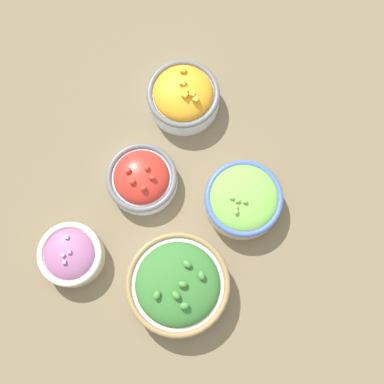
{
  "coord_description": "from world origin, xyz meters",
  "views": [
    {
      "loc": [
        -0.2,
        -0.11,
        1.06
      ],
      "look_at": [
        0.0,
        0.0,
        0.03
      ],
      "focal_mm": 50.0,
      "sensor_mm": 36.0,
      "label": 1
    }
  ],
  "objects_px": {
    "bowl_broccoli": "(178,285)",
    "bowl_red_onion": "(71,255)",
    "bowl_squash": "(183,96)",
    "bowl_cherry_tomatoes": "(142,178)",
    "bowl_lettuce": "(243,199)"
  },
  "relations": [
    {
      "from": "bowl_lettuce",
      "to": "bowl_squash",
      "type": "xyz_separation_m",
      "value": [
        0.13,
        0.21,
        0.0
      ]
    },
    {
      "from": "bowl_cherry_tomatoes",
      "to": "bowl_squash",
      "type": "distance_m",
      "value": 0.19
    },
    {
      "from": "bowl_cherry_tomatoes",
      "to": "bowl_broccoli",
      "type": "bearing_deg",
      "value": -131.6
    },
    {
      "from": "bowl_lettuce",
      "to": "bowl_cherry_tomatoes",
      "type": "bearing_deg",
      "value": 106.6
    },
    {
      "from": "bowl_broccoli",
      "to": "bowl_squash",
      "type": "relative_size",
      "value": 1.32
    },
    {
      "from": "bowl_broccoli",
      "to": "bowl_red_onion",
      "type": "relative_size",
      "value": 1.58
    },
    {
      "from": "bowl_cherry_tomatoes",
      "to": "bowl_broccoli",
      "type": "xyz_separation_m",
      "value": [
        -0.15,
        -0.17,
        0.01
      ]
    },
    {
      "from": "bowl_squash",
      "to": "bowl_red_onion",
      "type": "xyz_separation_m",
      "value": [
        -0.39,
        0.03,
        -0.01
      ]
    },
    {
      "from": "bowl_squash",
      "to": "bowl_red_onion",
      "type": "bearing_deg",
      "value": 175.37
    },
    {
      "from": "bowl_red_onion",
      "to": "bowl_lettuce",
      "type": "bearing_deg",
      "value": -43.06
    },
    {
      "from": "bowl_squash",
      "to": "bowl_red_onion",
      "type": "relative_size",
      "value": 1.2
    },
    {
      "from": "bowl_broccoli",
      "to": "bowl_red_onion",
      "type": "distance_m",
      "value": 0.22
    },
    {
      "from": "bowl_red_onion",
      "to": "bowl_squash",
      "type": "bearing_deg",
      "value": -4.63
    },
    {
      "from": "bowl_broccoli",
      "to": "bowl_red_onion",
      "type": "bearing_deg",
      "value": 103.62
    },
    {
      "from": "bowl_cherry_tomatoes",
      "to": "bowl_red_onion",
      "type": "bearing_deg",
      "value": 167.8
    }
  ]
}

